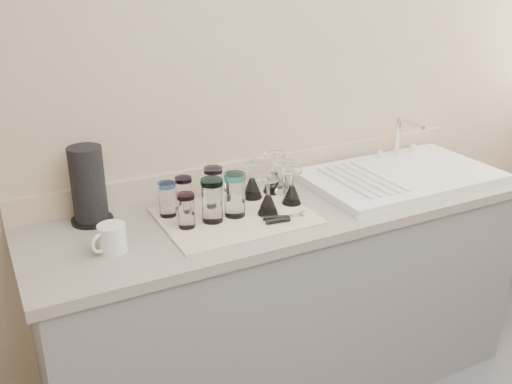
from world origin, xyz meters
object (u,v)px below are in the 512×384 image
tumbler_purple (214,185)px  white_mug (111,238)px  goblet_front_right (292,192)px  goblet_extra (283,182)px  sink_unit (400,175)px  can_opener (285,218)px  tumbler_teal (167,199)px  tumbler_blue (212,200)px  goblet_back_left (252,185)px  goblet_front_left (268,202)px  tumbler_lavender (235,194)px  goblet_back_right (274,179)px  tumbler_cyan (184,193)px  paper_towel_roll (88,186)px  tumbler_magenta (186,210)px

tumbler_purple → white_mug: bearing=-156.5°
goblet_front_right → goblet_extra: bearing=77.1°
sink_unit → can_opener: sink_unit is taller
tumbler_teal → tumbler_blue: 0.18m
tumbler_teal → tumbler_blue: bearing=-42.6°
goblet_back_left → goblet_front_left: goblet_back_left is taller
tumbler_teal → tumbler_lavender: size_ratio=0.79×
can_opener → white_mug: (-0.61, 0.07, 0.03)m
goblet_front_left → goblet_extra: goblet_front_left is taller
goblet_back_right → can_opener: bearing=-110.9°
tumbler_cyan → goblet_front_left: goblet_front_left is taller
goblet_extra → paper_towel_roll: 0.76m
can_opener → paper_towel_roll: size_ratio=0.53×
goblet_front_right → tumbler_lavender: bearing=179.9°
tumbler_teal → goblet_extra: bearing=-0.6°
goblet_front_left → goblet_extra: bearing=44.7°
sink_unit → goblet_extra: bearing=170.7°
tumbler_lavender → can_opener: bearing=-42.4°
goblet_extra → can_opener: (-0.13, -0.24, -0.04)m
tumbler_teal → goblet_front_right: size_ratio=0.94×
goblet_front_left → can_opener: bearing=-72.8°
tumbler_cyan → tumbler_purple: tumbler_purple is taller
paper_towel_roll → tumbler_purple: bearing=-8.3°
tumbler_purple → tumbler_lavender: bearing=-80.3°
tumbler_teal → tumbler_purple: size_ratio=0.89×
sink_unit → goblet_back_left: sink_unit is taller
tumbler_blue → tumbler_lavender: 0.09m
goblet_back_right → paper_towel_roll: 0.73m
sink_unit → goblet_front_left: size_ratio=5.65×
goblet_front_right → white_mug: size_ratio=1.00×
goblet_front_right → tumbler_blue: bearing=-179.1°
tumbler_lavender → white_mug: size_ratio=1.19×
goblet_back_left → paper_towel_roll: size_ratio=0.53×
sink_unit → goblet_front_left: sink_unit is taller
tumbler_blue → goblet_back_left: (0.23, 0.13, -0.03)m
goblet_extra → paper_towel_roll: (-0.75, 0.10, 0.09)m
goblet_front_left → white_mug: size_ratio=1.05×
tumbler_purple → goblet_back_right: goblet_back_right is taller
tumbler_blue → goblet_back_right: size_ratio=0.99×
tumbler_lavender → paper_towel_roll: paper_towel_roll is taller
goblet_back_right → can_opener: (-0.10, -0.26, -0.05)m
goblet_front_left → paper_towel_roll: 0.65m
white_mug → tumbler_cyan: bearing=30.6°
tumbler_teal → tumbler_magenta: bearing=-77.5°
goblet_back_right → goblet_front_right: 0.14m
goblet_front_left → goblet_back_right: bearing=55.1°
tumbler_magenta → can_opener: (0.33, -0.12, -0.05)m
tumbler_blue → paper_towel_roll: 0.45m
tumbler_teal → goblet_back_right: bearing=2.9°
goblet_back_left → tumbler_blue: bearing=-150.4°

